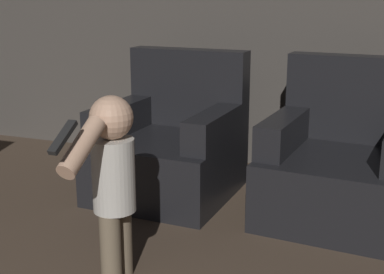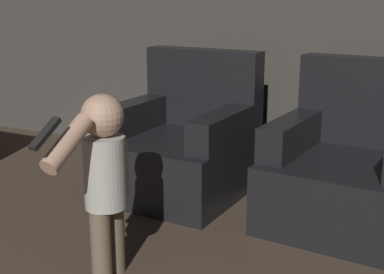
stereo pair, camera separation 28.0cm
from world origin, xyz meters
TOP-DOWN VIEW (x-y plane):
  - armchair_left at (-0.24, 3.69)m, footprint 0.87×0.91m
  - armchair_right at (0.86, 3.69)m, footprint 0.91×0.94m
  - person_toddler at (-0.02, 2.52)m, footprint 0.19×0.60m

SIDE VIEW (x-z plane):
  - armchair_left at x=-0.24m, z-range -0.15..0.78m
  - armchair_right at x=0.86m, z-range -0.15..0.78m
  - person_toddler at x=-0.02m, z-range 0.08..0.96m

